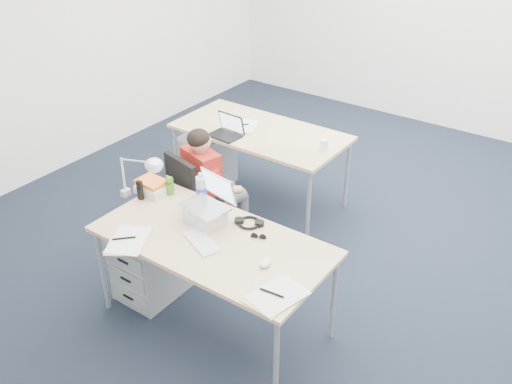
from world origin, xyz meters
TOP-DOWN VIEW (x-y plane):
  - floor at (0.00, 0.00)m, footprint 7.00×7.00m
  - room at (0.00, 0.00)m, footprint 6.02×7.02m
  - desk_near at (-0.14, -0.85)m, footprint 1.60×0.80m
  - desk_far at (-0.88, 0.75)m, footprint 1.60×0.80m
  - office_chair at (-0.81, -0.21)m, footprint 0.69×0.69m
  - seated_person at (-0.77, -0.06)m, footprint 0.45×0.65m
  - drawer_pedestal_near at (-0.74, -0.87)m, footprint 0.40×0.50m
  - drawer_pedestal_far at (-1.48, 0.67)m, footprint 0.40×0.50m
  - silver_laptop at (-0.31, -0.72)m, footprint 0.35×0.30m
  - wireless_keyboard at (-0.17, -0.93)m, footprint 0.33×0.24m
  - computer_mouse at (0.30, -0.88)m, footprint 0.08×0.12m
  - headphones at (-0.05, -0.57)m, footprint 0.26×0.23m
  - can_koozie at (-0.25, -0.67)m, footprint 0.07×0.07m
  - water_bottle at (-0.49, -0.54)m, footprint 0.09×0.09m
  - bear_figurine at (-0.77, -0.58)m, footprint 0.09×0.08m
  - book_stack at (-0.89, -0.64)m, footprint 0.26×0.22m
  - cordless_phone at (-0.89, -0.76)m, footprint 0.04×0.03m
  - papers_left at (-0.58, -1.20)m, footprint 0.36×0.39m
  - papers_right at (0.52, -1.09)m, footprint 0.29×0.37m
  - sunglasses at (0.10, -0.67)m, footprint 0.12×0.08m
  - desk_lamp at (-0.89, -0.79)m, footprint 0.39×0.19m
  - dark_laptop at (-1.06, 0.46)m, footprint 0.30×0.29m
  - far_cup at (-0.19, 0.73)m, footprint 0.09×0.09m
  - far_papers at (-1.06, 0.73)m, footprint 0.32×0.36m

SIDE VIEW (x-z plane):
  - floor at x=0.00m, z-range 0.00..0.00m
  - office_chair at x=-0.81m, z-range -0.20..0.71m
  - drawer_pedestal_near at x=-0.74m, z-range 0.00..0.55m
  - drawer_pedestal_far at x=-1.48m, z-range 0.00..0.55m
  - seated_person at x=-0.77m, z-range 0.00..1.09m
  - desk_near at x=-0.14m, z-range 0.32..1.05m
  - desk_far at x=-0.88m, z-range 0.32..1.05m
  - far_papers at x=-1.06m, z-range 0.73..0.74m
  - papers_left at x=-0.58m, z-range 0.73..0.74m
  - papers_right at x=0.52m, z-range 0.73..0.74m
  - wireless_keyboard at x=-0.17m, z-range 0.73..0.75m
  - sunglasses at x=0.10m, z-range 0.73..0.75m
  - headphones at x=-0.05m, z-range 0.73..0.76m
  - computer_mouse at x=0.30m, z-range 0.73..0.77m
  - far_cup at x=-0.19m, z-range 0.73..0.83m
  - book_stack at x=-0.89m, z-range 0.73..0.83m
  - can_koozie at x=-0.25m, z-range 0.73..0.84m
  - cordless_phone at x=-0.89m, z-range 0.73..0.88m
  - bear_figurine at x=-0.77m, z-range 0.73..0.88m
  - dark_laptop at x=-1.06m, z-range 0.73..0.93m
  - water_bottle at x=-0.49m, z-range 0.73..0.98m
  - silver_laptop at x=-0.31m, z-range 0.73..1.06m
  - desk_lamp at x=-0.89m, z-range 0.73..1.16m
  - room at x=0.00m, z-range 0.31..3.12m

